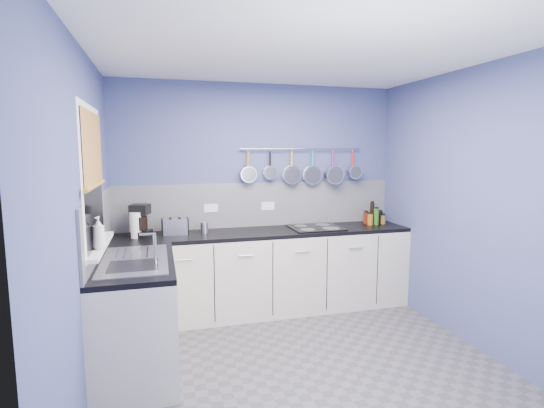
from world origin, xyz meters
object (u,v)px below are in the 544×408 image
paper_towel (136,225)px  toaster (175,227)px  soap_bottle_b (99,237)px  canister (204,228)px  coffee_maker (140,221)px  soap_bottle_a (98,233)px  hob (316,228)px

paper_towel → toaster: (0.38, 0.07, -0.05)m
soap_bottle_b → canister: size_ratio=1.49×
coffee_maker → toaster: (0.34, 0.02, -0.08)m
soap_bottle_a → soap_bottle_b: 0.05m
paper_towel → coffee_maker: 0.07m
soap_bottle_a → hob: size_ratio=0.43×
soap_bottle_b → hob: 2.37m
soap_bottle_a → toaster: (0.58, 1.14, -0.19)m
soap_bottle_a → coffee_maker: soap_bottle_a is taller
coffee_maker → canister: size_ratio=2.83×
soap_bottle_b → coffee_maker: 1.12m
soap_bottle_b → soap_bottle_a: bearing=-90.0°
toaster → paper_towel: bearing=-165.1°
hob → coffee_maker: bearing=178.8°
soap_bottle_a → hob: bearing=27.1°
paper_towel → canister: paper_towel is taller
canister → hob: size_ratio=0.21×
soap_bottle_b → coffee_maker: size_ratio=0.53×
coffee_maker → hob: size_ratio=0.58×
soap_bottle_a → coffee_maker: 1.15m
soap_bottle_a → canister: bearing=52.1°
canister → hob: bearing=-2.2°
soap_bottle_a → paper_towel: 1.10m
paper_towel → canister: bearing=4.4°
soap_bottle_a → coffee_maker: size_ratio=0.73×
soap_bottle_a → soap_bottle_b: (0.00, 0.03, -0.03)m
coffee_maker → canister: bearing=18.2°
paper_towel → soap_bottle_a: bearing=-100.4°
paper_towel → coffee_maker: (0.04, 0.04, 0.04)m
paper_towel → canister: size_ratio=2.22×
canister → coffee_maker: bearing=-179.3°
coffee_maker → hob: 1.88m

